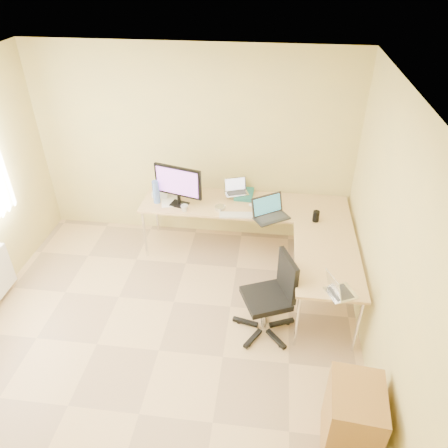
# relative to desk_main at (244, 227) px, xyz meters

# --- Properties ---
(floor) EXTENTS (4.50, 4.50, 0.00)m
(floor) POSITION_rel_desk_main_xyz_m (-0.72, -1.85, -0.36)
(floor) COLOR tan
(floor) RESTS_ON ground
(ceiling) EXTENTS (4.50, 4.50, 0.00)m
(ceiling) POSITION_rel_desk_main_xyz_m (-0.72, -1.85, 2.24)
(ceiling) COLOR white
(ceiling) RESTS_ON ground
(wall_back) EXTENTS (4.50, 0.00, 4.50)m
(wall_back) POSITION_rel_desk_main_xyz_m (-0.72, 0.40, 0.93)
(wall_back) COLOR tan
(wall_back) RESTS_ON ground
(wall_right) EXTENTS (0.00, 4.50, 4.50)m
(wall_right) POSITION_rel_desk_main_xyz_m (1.38, -1.85, 0.93)
(wall_right) COLOR tan
(wall_right) RESTS_ON ground
(desk_main) EXTENTS (2.65, 0.70, 0.73)m
(desk_main) POSITION_rel_desk_main_xyz_m (0.00, 0.00, 0.00)
(desk_main) COLOR tan
(desk_main) RESTS_ON ground
(desk_return) EXTENTS (0.70, 1.30, 0.73)m
(desk_return) POSITION_rel_desk_main_xyz_m (0.98, -1.00, 0.00)
(desk_return) COLOR tan
(desk_return) RESTS_ON ground
(monitor) EXTENTS (0.66, 0.37, 0.54)m
(monitor) POSITION_rel_desk_main_xyz_m (-0.83, -0.13, 0.64)
(monitor) COLOR black
(monitor) RESTS_ON desk_main
(book_stack) EXTENTS (0.25, 0.33, 0.05)m
(book_stack) POSITION_rel_desk_main_xyz_m (-0.02, 0.20, 0.39)
(book_stack) COLOR #1E685E
(book_stack) RESTS_ON desk_main
(laptop_center) EXTENTS (0.36, 0.32, 0.19)m
(laptop_center) POSITION_rel_desk_main_xyz_m (-0.12, 0.16, 0.51)
(laptop_center) COLOR silver
(laptop_center) RESTS_ON desk_main
(laptop_black) EXTENTS (0.52, 0.49, 0.26)m
(laptop_black) POSITION_rel_desk_main_xyz_m (0.34, -0.30, 0.50)
(laptop_black) COLOR black
(laptop_black) RESTS_ON desk_main
(keyboard) EXTENTS (0.46, 0.17, 0.02)m
(keyboard) POSITION_rel_desk_main_xyz_m (-0.06, -0.30, 0.38)
(keyboard) COLOR silver
(keyboard) RESTS_ON desk_main
(mouse) EXTENTS (0.12, 0.10, 0.04)m
(mouse) POSITION_rel_desk_main_xyz_m (0.11, -0.05, 0.38)
(mouse) COLOR white
(mouse) RESTS_ON desk_main
(mug) EXTENTS (0.11, 0.11, 0.09)m
(mug) POSITION_rel_desk_main_xyz_m (-0.73, -0.27, 0.41)
(mug) COLOR silver
(mug) RESTS_ON desk_main
(cd_stack) EXTENTS (0.15, 0.15, 0.03)m
(cd_stack) POSITION_rel_desk_main_xyz_m (-0.30, -0.16, 0.38)
(cd_stack) COLOR silver
(cd_stack) RESTS_ON desk_main
(water_bottle) EXTENTS (0.09, 0.09, 0.31)m
(water_bottle) POSITION_rel_desk_main_xyz_m (-1.13, -0.10, 0.52)
(water_bottle) COLOR #5175C1
(water_bottle) RESTS_ON desk_main
(papers) EXTENTS (0.31, 0.38, 0.01)m
(papers) POSITION_rel_desk_main_xyz_m (-0.97, -0.04, 0.37)
(papers) COLOR white
(papers) RESTS_ON desk_main
(white_box) EXTENTS (0.21, 0.16, 0.07)m
(white_box) POSITION_rel_desk_main_xyz_m (-1.13, 0.06, 0.40)
(white_box) COLOR white
(white_box) RESTS_ON desk_main
(desk_fan) EXTENTS (0.31, 0.31, 0.30)m
(desk_fan) POSITION_rel_desk_main_xyz_m (-0.97, 0.12, 0.52)
(desk_fan) COLOR white
(desk_fan) RESTS_ON desk_main
(black_cup) EXTENTS (0.10, 0.10, 0.14)m
(black_cup) POSITION_rel_desk_main_xyz_m (0.88, -0.30, 0.43)
(black_cup) COLOR black
(black_cup) RESTS_ON desk_main
(laptop_return) EXTENTS (0.38, 0.34, 0.20)m
(laptop_return) POSITION_rel_desk_main_xyz_m (1.05, -1.55, 0.47)
(laptop_return) COLOR silver
(laptop_return) RESTS_ON desk_return
(office_chair) EXTENTS (0.75, 0.75, 0.96)m
(office_chair) POSITION_rel_desk_main_xyz_m (0.35, -1.42, 0.14)
(office_chair) COLOR black
(office_chair) RESTS_ON ground
(cabinet) EXTENTS (0.46, 0.55, 0.71)m
(cabinet) POSITION_rel_desk_main_xyz_m (1.09, -2.62, -0.01)
(cabinet) COLOR brown
(cabinet) RESTS_ON ground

